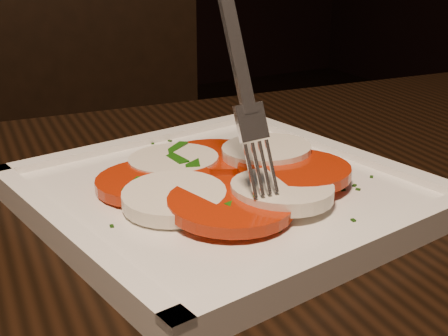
# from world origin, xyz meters

# --- Properties ---
(chair) EXTENTS (0.50, 0.50, 0.93)m
(chair) POSITION_xyz_m (-0.05, 0.51, 0.53)
(chair) COLOR black
(chair) RESTS_ON ground
(plate) EXTENTS (0.30, 0.30, 0.01)m
(plate) POSITION_xyz_m (-0.17, -0.16, 0.76)
(plate) COLOR white
(plate) RESTS_ON table
(caprese_salad) EXTENTS (0.21, 0.24, 0.02)m
(caprese_salad) POSITION_xyz_m (-0.17, -0.16, 0.77)
(caprese_salad) COLOR #BB1E04
(caprese_salad) RESTS_ON plate
(fork) EXTENTS (0.04, 0.08, 0.19)m
(fork) POSITION_xyz_m (-0.18, -0.18, 0.88)
(fork) COLOR white
(fork) RESTS_ON caprese_salad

